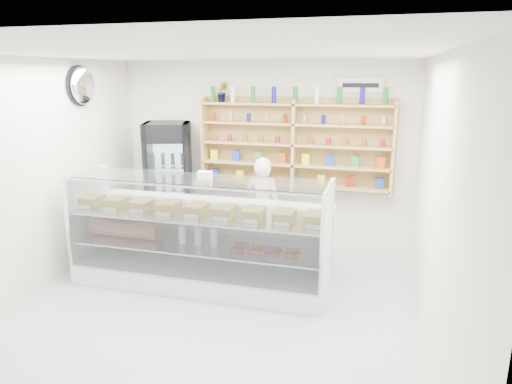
% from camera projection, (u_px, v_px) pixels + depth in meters
% --- Properties ---
extents(room, '(5.00, 5.00, 5.00)m').
position_uv_depth(room, '(204.00, 195.00, 4.68)').
color(room, '#BBBAC0').
rests_on(room, ground).
extents(display_counter, '(3.20, 0.96, 1.39)m').
position_uv_depth(display_counter, '(201.00, 256.00, 5.77)').
color(display_counter, white).
rests_on(display_counter, floor).
extents(shop_worker, '(0.58, 0.41, 1.49)m').
position_uv_depth(shop_worker, '(263.00, 209.00, 6.49)').
color(shop_worker, white).
rests_on(shop_worker, floor).
extents(drinks_cooler, '(0.86, 0.84, 1.89)m').
position_uv_depth(drinks_cooler, '(169.00, 183.00, 7.16)').
color(drinks_cooler, black).
rests_on(drinks_cooler, floor).
extents(wall_shelving, '(2.84, 0.28, 1.33)m').
position_uv_depth(wall_shelving, '(294.00, 145.00, 6.69)').
color(wall_shelving, tan).
rests_on(wall_shelving, back_wall).
extents(potted_plant, '(0.20, 0.18, 0.30)m').
position_uv_depth(potted_plant, '(223.00, 92.00, 6.78)').
color(potted_plant, '#1E6626').
rests_on(potted_plant, wall_shelving).
extents(security_mirror, '(0.15, 0.50, 0.50)m').
position_uv_depth(security_mirror, '(83.00, 86.00, 6.10)').
color(security_mirror, silver).
rests_on(security_mirror, left_wall).
extents(wall_sign, '(0.62, 0.03, 0.20)m').
position_uv_depth(wall_sign, '(361.00, 85.00, 6.37)').
color(wall_sign, white).
rests_on(wall_sign, back_wall).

